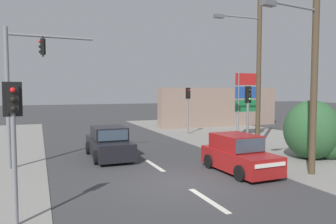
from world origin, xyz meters
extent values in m
plane|color=#3A3A3D|center=(0.00, 0.00, 0.00)|extent=(140.00, 140.00, 0.00)
cube|color=silver|center=(0.00, -2.00, 0.00)|extent=(0.20, 2.40, 0.01)
cube|color=silver|center=(0.00, 3.00, 0.00)|extent=(0.20, 2.40, 0.01)
cube|color=silver|center=(0.00, 8.00, 0.00)|extent=(0.20, 2.40, 0.01)
cube|color=gray|center=(9.00, 2.00, 0.01)|extent=(10.00, 44.00, 0.02)
cylinder|color=#4C3D2B|center=(5.33, -0.79, 4.48)|extent=(0.26, 0.26, 8.95)
cylinder|color=slate|center=(4.04, -0.99, 6.45)|extent=(2.58, 0.47, 0.09)
cube|color=#595B60|center=(2.76, -1.18, 6.38)|extent=(0.60, 0.36, 0.18)
cylinder|color=#4C3D2B|center=(6.87, 4.75, 5.11)|extent=(0.26, 0.26, 10.23)
cylinder|color=slate|center=(5.57, 4.77, 7.36)|extent=(2.60, 0.13, 0.09)
cube|color=#595B60|center=(4.27, 4.79, 7.29)|extent=(0.56, 0.29, 0.18)
cylinder|color=slate|center=(-5.96, 4.63, 3.00)|extent=(0.18, 0.18, 6.00)
cylinder|color=slate|center=(-4.16, 4.74, 5.70)|extent=(3.60, 0.33, 0.11)
cube|color=black|center=(-4.52, 4.72, 5.25)|extent=(0.22, 0.27, 0.68)
cube|color=black|center=(-4.52, 4.72, 5.25)|extent=(0.07, 0.44, 0.84)
sphere|color=red|center=(-4.64, 4.71, 5.47)|extent=(0.13, 0.13, 0.13)
sphere|color=black|center=(-4.64, 4.71, 5.25)|extent=(0.13, 0.13, 0.13)
sphere|color=black|center=(-4.64, 4.71, 5.03)|extent=(0.13, 0.13, 0.13)
cylinder|color=slate|center=(5.01, 3.10, 1.40)|extent=(0.12, 0.12, 2.80)
cube|color=black|center=(5.01, 3.10, 3.14)|extent=(0.30, 0.26, 0.68)
cube|color=black|center=(5.01, 3.10, 3.14)|extent=(0.44, 0.15, 0.84)
sphere|color=black|center=(5.04, 2.98, 3.36)|extent=(0.13, 0.13, 0.13)
sphere|color=black|center=(5.04, 2.98, 3.14)|extent=(0.13, 0.13, 0.13)
sphere|color=green|center=(5.04, 2.98, 2.92)|extent=(0.13, 0.13, 0.13)
cylinder|color=slate|center=(-5.34, -1.94, 1.40)|extent=(0.12, 0.12, 2.80)
cube|color=black|center=(-5.34, -1.94, 3.14)|extent=(0.29, 0.24, 0.68)
cube|color=black|center=(-5.34, -1.94, 3.14)|extent=(0.44, 0.12, 0.84)
sphere|color=red|center=(-5.32, -2.06, 3.36)|extent=(0.13, 0.13, 0.13)
sphere|color=black|center=(-5.32, -2.06, 3.14)|extent=(0.13, 0.13, 0.13)
sphere|color=black|center=(-5.32, -2.06, 2.92)|extent=(0.13, 0.13, 0.13)
cylinder|color=slate|center=(5.86, 11.98, 1.40)|extent=(0.12, 0.12, 2.80)
cube|color=black|center=(5.86, 11.98, 3.14)|extent=(0.30, 0.26, 0.68)
cube|color=black|center=(5.86, 11.98, 3.14)|extent=(0.44, 0.15, 0.84)
sphere|color=red|center=(5.89, 11.86, 3.36)|extent=(0.13, 0.13, 0.13)
sphere|color=black|center=(5.89, 11.86, 3.14)|extent=(0.13, 0.13, 0.13)
sphere|color=black|center=(5.89, 11.86, 2.92)|extent=(0.13, 0.13, 0.13)
cylinder|color=slate|center=(8.41, 9.07, 2.30)|extent=(0.16, 0.16, 4.60)
cylinder|color=slate|center=(10.11, 9.07, 2.30)|extent=(0.16, 0.16, 4.60)
cube|color=red|center=(9.26, 9.07, 4.15)|extent=(2.10, 0.14, 0.84)
cube|color=#1E4793|center=(9.26, 9.07, 3.20)|extent=(2.10, 0.14, 0.84)
cube|color=#196B38|center=(9.26, 9.07, 2.25)|extent=(2.10, 0.14, 0.84)
ellipsoid|color=#2D5B33|center=(7.61, 1.49, 1.44)|extent=(2.77, 2.49, 2.87)
ellipsoid|color=#2D5B33|center=(8.37, 1.07, 0.93)|extent=(1.52, 1.39, 1.87)
cube|color=gray|center=(11.00, 16.00, 1.80)|extent=(12.00, 1.00, 3.60)
cube|color=maroon|center=(2.86, 0.56, 0.51)|extent=(1.72, 3.65, 0.76)
cube|color=maroon|center=(2.85, 0.86, 1.21)|extent=(1.54, 1.95, 0.64)
cube|color=#384756|center=(2.88, -0.11, 1.21)|extent=(1.36, 0.11, 0.54)
cube|color=#384756|center=(2.82, 1.83, 1.21)|extent=(1.33, 0.10, 0.51)
cube|color=white|center=(2.92, -1.26, 0.68)|extent=(1.36, 0.09, 0.14)
cylinder|color=black|center=(3.70, -0.53, 0.30)|extent=(0.20, 0.61, 0.60)
cylinder|color=black|center=(2.10, -0.59, 0.30)|extent=(0.20, 0.61, 0.60)
cylinder|color=black|center=(3.62, 1.70, 0.30)|extent=(0.20, 0.61, 0.60)
cylinder|color=black|center=(2.02, 1.64, 0.30)|extent=(0.20, 0.61, 0.60)
cube|color=black|center=(-1.53, 5.47, 0.54)|extent=(1.71, 4.21, 0.80)
cube|color=black|center=(-1.53, 5.42, 1.25)|extent=(1.57, 1.90, 0.62)
cube|color=#384756|center=(-1.53, 6.39, 1.25)|extent=(1.44, 0.06, 0.53)
cube|color=#384756|center=(-1.54, 4.45, 1.25)|extent=(1.40, 0.06, 0.50)
cube|color=white|center=(-1.53, 7.59, 0.72)|extent=(1.45, 0.04, 0.14)
cylinder|color=black|center=(-2.38, 6.77, 0.32)|extent=(0.19, 0.64, 0.64)
cylinder|color=black|center=(-0.68, 6.77, 0.32)|extent=(0.19, 0.64, 0.64)
cylinder|color=black|center=(-2.39, 4.17, 0.32)|extent=(0.19, 0.64, 0.64)
cylinder|color=black|center=(-0.69, 4.16, 0.32)|extent=(0.19, 0.64, 0.64)
camera|label=1|loc=(-4.75, -10.66, 3.35)|focal=35.00mm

